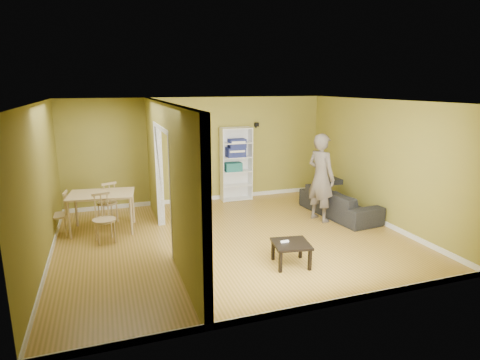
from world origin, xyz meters
name	(u,v)px	position (x,y,z in m)	size (l,w,h in m)	color
room_shell	(233,173)	(0.00, 0.00, 1.30)	(6.50, 6.50, 6.50)	#B78A3F
partition	(168,177)	(-1.20, 0.00, 1.30)	(0.22, 5.50, 2.60)	olive
wall_speaker	(257,125)	(1.50, 2.69, 1.90)	(0.10, 0.10, 0.10)	black
sofa	(339,198)	(2.70, 0.59, 0.39)	(0.89, 2.07, 0.79)	black
person	(321,170)	(2.12, 0.44, 1.12)	(0.63, 0.81, 2.23)	slate
bookshelf	(236,164)	(0.90, 2.60, 0.93)	(0.78, 0.34, 1.86)	white
paper_box_teal	(233,167)	(0.82, 2.56, 0.87)	(0.42, 0.28, 0.22)	#228268
paper_box_navy_b	(236,152)	(0.89, 2.56, 1.24)	(0.46, 0.30, 0.24)	navy
paper_box_navy_c	(237,144)	(0.93, 2.56, 1.44)	(0.42, 0.27, 0.22)	navy
coffee_table	(291,246)	(0.53, -1.41, 0.33)	(0.58, 0.58, 0.39)	black
game_controller	(285,241)	(0.44, -1.35, 0.40)	(0.14, 0.04, 0.03)	white
dining_table	(102,197)	(-2.36, 1.29, 0.70)	(1.25, 0.83, 0.78)	tan
chair_left	(58,214)	(-3.17, 1.23, 0.45)	(0.41, 0.41, 0.89)	tan
chair_near	(104,219)	(-2.33, 0.62, 0.46)	(0.42, 0.42, 0.93)	tan
chair_far	(107,201)	(-2.26, 1.82, 0.45)	(0.41, 0.41, 0.90)	#D2B487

